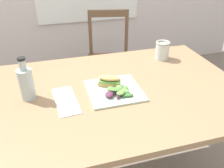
{
  "coord_description": "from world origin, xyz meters",
  "views": [
    {
      "loc": [
        -0.29,
        -1.02,
        1.39
      ],
      "look_at": [
        -0.01,
        -0.0,
        0.76
      ],
      "focal_mm": 38.16,
      "sensor_mm": 36.0,
      "label": 1
    }
  ],
  "objects_px": {
    "chair_wooden_far": "(109,60)",
    "dining_table": "(119,108)",
    "bottle_cold_brew": "(27,85)",
    "plate_lunch": "(114,90)",
    "sandwich_half_front": "(110,81)",
    "fork_on_napkin": "(65,98)",
    "mason_jar_iced_tea": "(162,51)"
  },
  "relations": [
    {
      "from": "chair_wooden_far",
      "to": "mason_jar_iced_tea",
      "type": "distance_m",
      "value": 0.78
    },
    {
      "from": "sandwich_half_front",
      "to": "mason_jar_iced_tea",
      "type": "xyz_separation_m",
      "value": [
        0.42,
        0.25,
        0.01
      ]
    },
    {
      "from": "dining_table",
      "to": "chair_wooden_far",
      "type": "bearing_deg",
      "value": 77.81
    },
    {
      "from": "plate_lunch",
      "to": "fork_on_napkin",
      "type": "distance_m",
      "value": 0.25
    },
    {
      "from": "plate_lunch",
      "to": "bottle_cold_brew",
      "type": "relative_size",
      "value": 1.24
    },
    {
      "from": "plate_lunch",
      "to": "sandwich_half_front",
      "type": "relative_size",
      "value": 2.17
    },
    {
      "from": "dining_table",
      "to": "plate_lunch",
      "type": "distance_m",
      "value": 0.13
    },
    {
      "from": "chair_wooden_far",
      "to": "dining_table",
      "type": "bearing_deg",
      "value": -102.19
    },
    {
      "from": "fork_on_napkin",
      "to": "sandwich_half_front",
      "type": "bearing_deg",
      "value": 10.38
    },
    {
      "from": "plate_lunch",
      "to": "fork_on_napkin",
      "type": "xyz_separation_m",
      "value": [
        -0.25,
        -0.0,
        0.0
      ]
    },
    {
      "from": "bottle_cold_brew",
      "to": "plate_lunch",
      "type": "bearing_deg",
      "value": -7.61
    },
    {
      "from": "chair_wooden_far",
      "to": "sandwich_half_front",
      "type": "bearing_deg",
      "value": -105.13
    },
    {
      "from": "plate_lunch",
      "to": "bottle_cold_brew",
      "type": "xyz_separation_m",
      "value": [
        -0.41,
        0.05,
        0.07
      ]
    },
    {
      "from": "dining_table",
      "to": "bottle_cold_brew",
      "type": "relative_size",
      "value": 6.02
    },
    {
      "from": "chair_wooden_far",
      "to": "bottle_cold_brew",
      "type": "height_order",
      "value": "bottle_cold_brew"
    },
    {
      "from": "plate_lunch",
      "to": "sandwich_half_front",
      "type": "height_order",
      "value": "sandwich_half_front"
    },
    {
      "from": "chair_wooden_far",
      "to": "fork_on_napkin",
      "type": "xyz_separation_m",
      "value": [
        -0.49,
        -0.98,
        0.3
      ]
    },
    {
      "from": "sandwich_half_front",
      "to": "fork_on_napkin",
      "type": "distance_m",
      "value": 0.24
    },
    {
      "from": "dining_table",
      "to": "plate_lunch",
      "type": "bearing_deg",
      "value": -151.22
    },
    {
      "from": "sandwich_half_front",
      "to": "bottle_cold_brew",
      "type": "xyz_separation_m",
      "value": [
        -0.4,
        0.01,
        0.03
      ]
    },
    {
      "from": "dining_table",
      "to": "sandwich_half_front",
      "type": "relative_size",
      "value": 10.54
    },
    {
      "from": "plate_lunch",
      "to": "mason_jar_iced_tea",
      "type": "xyz_separation_m",
      "value": [
        0.4,
        0.29,
        0.05
      ]
    },
    {
      "from": "fork_on_napkin",
      "to": "bottle_cold_brew",
      "type": "xyz_separation_m",
      "value": [
        -0.17,
        0.06,
        0.07
      ]
    },
    {
      "from": "fork_on_napkin",
      "to": "dining_table",
      "type": "bearing_deg",
      "value": 4.24
    },
    {
      "from": "dining_table",
      "to": "chair_wooden_far",
      "type": "distance_m",
      "value": 1.0
    },
    {
      "from": "plate_lunch",
      "to": "fork_on_napkin",
      "type": "bearing_deg",
      "value": -179.51
    },
    {
      "from": "plate_lunch",
      "to": "fork_on_napkin",
      "type": "height_order",
      "value": "plate_lunch"
    },
    {
      "from": "bottle_cold_brew",
      "to": "mason_jar_iced_tea",
      "type": "distance_m",
      "value": 0.85
    },
    {
      "from": "sandwich_half_front",
      "to": "mason_jar_iced_tea",
      "type": "height_order",
      "value": "mason_jar_iced_tea"
    },
    {
      "from": "dining_table",
      "to": "plate_lunch",
      "type": "relative_size",
      "value": 4.85
    },
    {
      "from": "plate_lunch",
      "to": "sandwich_half_front",
      "type": "xyz_separation_m",
      "value": [
        -0.01,
        0.04,
        0.03
      ]
    },
    {
      "from": "plate_lunch",
      "to": "sandwich_half_front",
      "type": "bearing_deg",
      "value": 107.02
    }
  ]
}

